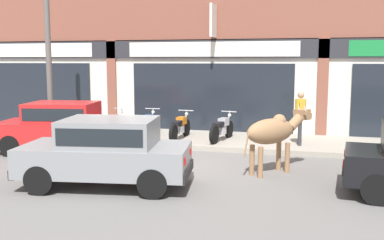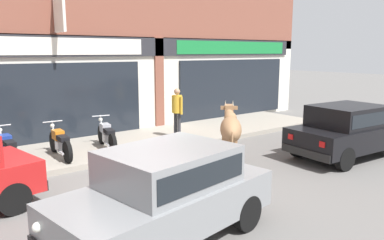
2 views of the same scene
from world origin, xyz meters
The scene contains 9 objects.
ground_plane centered at (0.00, 0.00, 0.00)m, with size 90.00×90.00×0.00m, color #605E5B.
sidewalk centered at (0.00, 3.71, 0.07)m, with size 19.00×3.02×0.15m, color gray.
cow centered at (2.64, 0.11, 1.01)m, with size 1.58×1.76×1.61m.
car_0 centered at (-0.66, -1.94, 0.81)m, with size 3.77×2.10×1.46m.
car_1 centered at (5.87, -1.15, 0.81)m, with size 3.71×1.89×1.46m.
motorcycle_1 centered at (-1.79, 3.45, 0.53)m, with size 0.52×1.81×0.88m.
motorcycle_2 centered at (-0.57, 3.21, 0.53)m, with size 0.52×1.81×0.88m.
motorcycle_3 centered at (0.78, 3.28, 0.53)m, with size 0.62×1.80×0.88m.
pedestrian centered at (3.18, 3.15, 1.13)m, with size 0.32×0.50×1.60m.
Camera 2 is at (-3.68, -6.47, 2.90)m, focal length 35.00 mm.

